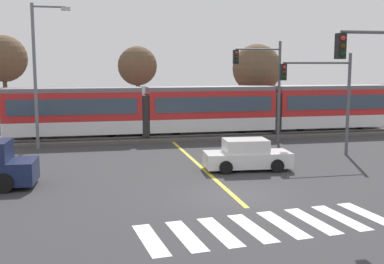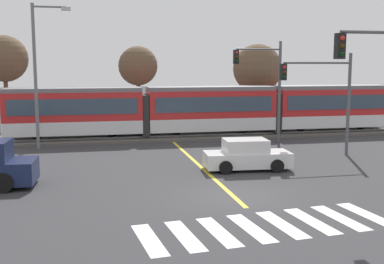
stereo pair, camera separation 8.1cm
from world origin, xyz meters
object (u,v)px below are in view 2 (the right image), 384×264
Objects in this scene: sedan_crossing at (247,156)px; traffic_light_mid_right at (325,89)px; traffic_light_far_right at (265,78)px; street_lamp_west at (39,67)px; bare_tree_far_west at (4,59)px; bare_tree_west at (138,66)px; light_rail_tram at (210,108)px; bare_tree_east at (258,69)px.

traffic_light_mid_right is (5.40, 2.57, 3.12)m from sedan_crossing.
traffic_light_far_right is 14.23m from street_lamp_west.
bare_tree_far_west reaches higher than traffic_light_mid_right.
bare_tree_west reaches higher than traffic_light_mid_right.
traffic_light_far_right is at bearing -52.50° from light_rail_tram.
bare_tree_east reaches higher than sedan_crossing.
street_lamp_west is at bearing -130.06° from bare_tree_west.
traffic_light_mid_right is 23.95m from bare_tree_far_west.
sedan_crossing is 16.78m from bare_tree_east.
bare_tree_far_west is at bearing 178.50° from bare_tree_west.
sedan_crossing is 0.74× the size of traffic_light_mid_right.
light_rail_tram is 4.20× the size of traffic_light_far_right.
street_lamp_west is (-14.18, 0.93, 0.69)m from traffic_light_far_right.
bare_tree_far_west is (-19.15, 14.28, 1.76)m from traffic_light_mid_right.
street_lamp_west is at bearing -68.68° from bare_tree_far_west.
bare_tree_east is at bearing -8.55° from bare_tree_west.
bare_tree_west is (-3.64, 16.59, 4.32)m from sedan_crossing.
traffic_light_far_right is 11.69m from bare_tree_west.
bare_tree_east is (4.96, 4.03, 2.77)m from light_rail_tram.
light_rail_tram is at bearing 85.08° from sedan_crossing.
light_rail_tram is 9.80m from traffic_light_mid_right.
street_lamp_west is at bearing 176.25° from traffic_light_far_right.
bare_tree_far_west reaches higher than light_rail_tram.
light_rail_tram is 6.50× the size of sedan_crossing.
traffic_light_far_right is 1.00× the size of bare_tree_west.
light_rail_tram is 11.24m from sedan_crossing.
light_rail_tram is at bearing 127.50° from traffic_light_far_right.
bare_tree_east is at bearing 73.90° from traffic_light_far_right.
bare_tree_east is (5.91, 15.15, 4.12)m from sedan_crossing.
traffic_light_mid_right reaches higher than sedan_crossing.
bare_tree_west reaches higher than sedan_crossing.
sedan_crossing is 9.14m from traffic_light_far_right.
sedan_crossing is 22.28m from bare_tree_far_west.
bare_tree_east is (16.38, 6.69, -0.17)m from street_lamp_west.
bare_tree_west is 0.97× the size of bare_tree_east.
traffic_light_far_right reaches higher than bare_tree_west.
bare_tree_west is (-4.59, 5.46, 2.97)m from light_rail_tram.
bare_tree_east is at bearing 68.68° from sedan_crossing.
bare_tree_far_west is 1.08× the size of bare_tree_east.
light_rail_tram is at bearing 13.11° from street_lamp_west.
bare_tree_west is at bearing 171.45° from bare_tree_east.
bare_tree_far_west is (-3.28, 8.39, 0.58)m from street_lamp_west.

